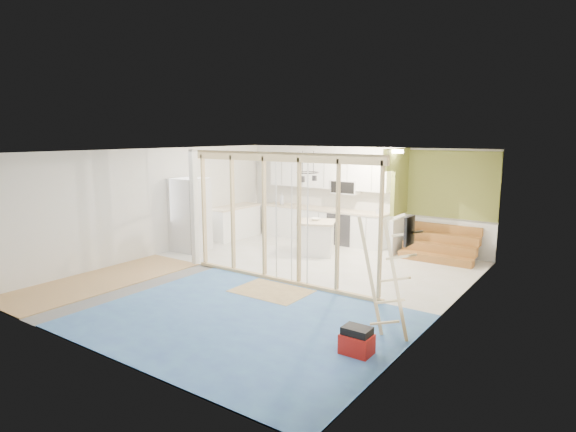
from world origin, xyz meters
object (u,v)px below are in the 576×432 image
Objects in this scene: fridge at (190,215)px; ladder at (386,279)px; toolbox at (357,342)px; island at (317,238)px.

ladder is at bearing -21.87° from fridge.
ladder is at bearing 82.50° from toolbox.
toolbox is 1.00m from ladder.
ladder reaches higher than island.
fridge is at bearing 140.58° from ladder.
toolbox is at bearing -76.80° from island.
ladder is (3.38, -3.62, 0.48)m from island.
ladder is at bearing -71.04° from island.
fridge is 6.57m from ladder.
island is at bearing 112.73° from ladder.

